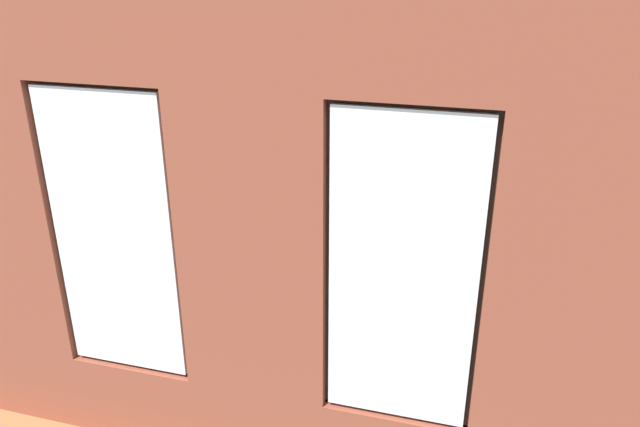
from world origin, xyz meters
The scene contains 16 objects.
ground_plane centered at (0.00, 0.00, -0.05)m, with size 7.30×5.58×0.10m, color #99663D.
brick_wall_with_windows centered at (0.00, 2.41, 1.70)m, with size 6.70×0.30×3.42m.
white_wall_right centered at (3.30, 0.20, 1.71)m, with size 0.10×4.58×3.42m, color silver.
couch_by_window centered at (-0.07, 1.76, 0.33)m, with size 1.83×0.87×0.80m.
couch_left centered at (-2.65, 0.33, 0.33)m, with size 1.00×2.14×0.80m.
coffee_table centered at (0.41, -0.11, 0.38)m, with size 1.46×0.74×0.43m.
cup_ceramic centered at (0.01, -0.24, 0.48)m, with size 0.07×0.07×0.09m, color #4C4C51.
table_plant_small centered at (0.59, -0.20, 0.59)m, with size 0.19×0.19×0.29m.
remote_black centered at (0.30, 0.00, 0.44)m, with size 0.05×0.17×0.02m, color black.
remote_silver centered at (0.41, -0.11, 0.44)m, with size 0.05×0.17×0.02m, color #B2B2B7.
media_console centered at (3.00, 0.42, 0.25)m, with size 1.06×0.42×0.51m, color black.
tv_flatscreen centered at (3.00, 0.41, 0.85)m, with size 0.94×0.20×0.69m.
papasan_chair centered at (0.51, -1.78, 0.43)m, with size 1.02×1.02×0.66m.
potted_plant_by_left_couch centered at (-2.25, -1.16, 0.42)m, with size 0.49×0.49×0.63m.
potted_plant_near_tv centered at (2.46, 1.39, 0.88)m, with size 0.82×0.79×1.30m.
potted_plant_between_couches centered at (-1.43, 1.71, 0.54)m, with size 0.70×0.77×1.08m.
Camera 1 is at (-1.34, 5.61, 3.40)m, focal length 35.00 mm.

